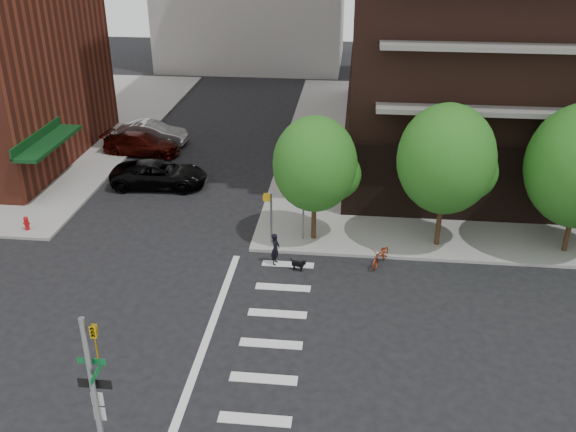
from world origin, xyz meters
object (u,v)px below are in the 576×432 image
at_px(fire_hydrant, 26,223).
at_px(scooter, 381,255).
at_px(parked_car_maroon, 142,144).
at_px(traffic_signal, 101,427).
at_px(parked_car_black, 159,174).
at_px(parked_car_silver, 152,133).
at_px(dog_walker, 275,249).

height_order(fire_hydrant, scooter, scooter).
xyz_separation_m(parked_car_maroon, scooter, (15.46, -12.88, -0.27)).
height_order(traffic_signal, parked_car_black, traffic_signal).
xyz_separation_m(fire_hydrant, parked_car_maroon, (2.30, 11.58, 0.18)).
relative_size(parked_car_silver, dog_walker, 3.08).
height_order(parked_car_maroon, dog_walker, dog_walker).
relative_size(scooter, dog_walker, 1.14).
bearing_deg(dog_walker, fire_hydrant, 91.20).
relative_size(parked_car_black, scooter, 3.10).
bearing_deg(fire_hydrant, parked_car_black, 52.28).
xyz_separation_m(parked_car_maroon, parked_car_silver, (0.06, 2.06, 0.06)).
height_order(scooter, dog_walker, dog_walker).
distance_m(parked_car_maroon, scooter, 20.12).
height_order(traffic_signal, fire_hydrant, traffic_signal).
relative_size(parked_car_maroon, dog_walker, 3.24).
distance_m(parked_car_maroon, dog_walker, 17.08).
bearing_deg(traffic_signal, dog_walker, 77.91).
bearing_deg(fire_hydrant, parked_car_silver, 80.17).
bearing_deg(dog_walker, traffic_signal, 177.04).
distance_m(fire_hydrant, parked_car_maroon, 11.81).
height_order(fire_hydrant, parked_car_maroon, parked_car_maroon).
distance_m(fire_hydrant, dog_walker, 13.05).
relative_size(parked_car_silver, scooter, 2.70).
xyz_separation_m(fire_hydrant, scooter, (17.76, -1.30, -0.08)).
distance_m(traffic_signal, dog_walker, 13.93).
height_order(traffic_signal, dog_walker, traffic_signal).
bearing_deg(parked_car_black, parked_car_silver, 17.25).
bearing_deg(fire_hydrant, traffic_signal, -56.74).
height_order(parked_car_black, scooter, parked_car_black).
xyz_separation_m(traffic_signal, parked_car_black, (-5.03, 21.76, -1.93)).
bearing_deg(parked_car_maroon, parked_car_black, -147.93).
relative_size(traffic_signal, scooter, 3.36).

